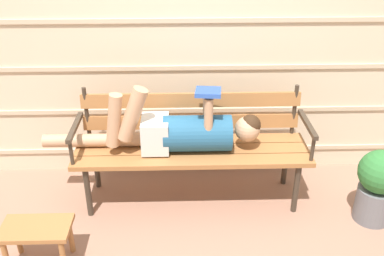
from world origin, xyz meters
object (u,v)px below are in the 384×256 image
(reclining_person, at_px, (181,130))
(potted_plant, at_px, (378,184))
(footstool, at_px, (37,234))
(park_bench, at_px, (192,140))

(reclining_person, distance_m, potted_plant, 1.48)
(footstool, bearing_deg, reclining_person, 36.03)
(reclining_person, bearing_deg, park_bench, 40.13)
(park_bench, bearing_deg, potted_plant, -15.07)
(footstool, distance_m, potted_plant, 2.38)
(reclining_person, xyz_separation_m, footstool, (-0.93, -0.67, -0.37))
(reclining_person, distance_m, footstool, 1.20)
(footstool, xyz_separation_m, potted_plant, (2.35, 0.38, 0.07))
(reclining_person, height_order, footstool, reclining_person)
(park_bench, relative_size, potted_plant, 3.07)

